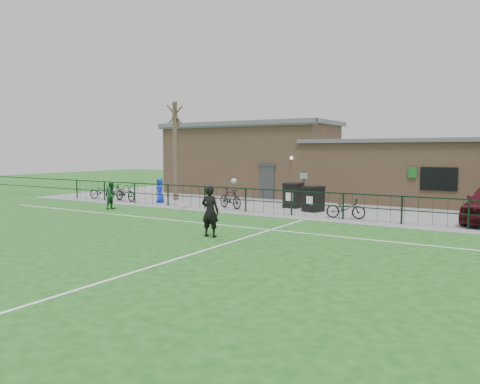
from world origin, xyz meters
The scene contains 20 objects.
ground centered at (0.00, 0.00, 0.00)m, with size 90.00×90.00×0.00m, color #175017.
paving_strip centered at (0.00, 13.50, 0.01)m, with size 34.00×13.00×0.02m, color slate.
pitch_line_touch centered at (0.00, 7.80, 0.00)m, with size 28.00×0.10×0.01m, color white.
pitch_line_mid centered at (0.00, 4.00, 0.00)m, with size 28.00×0.10×0.01m, color white.
pitch_line_perp centered at (2.00, 0.00, 0.00)m, with size 0.10×16.00×0.01m, color white.
perimeter_fence centered at (0.00, 8.00, 0.60)m, with size 28.00×0.10×1.20m, color black.
bare_tree centered at (-8.00, 10.50, 3.00)m, with size 0.30×0.30×6.00m, color #4D3F2E.
wheelie_bin_left centered at (-0.22, 10.78, 0.64)m, with size 0.81×0.92×1.23m, color black.
wheelie_bin_right centered at (1.32, 9.83, 0.61)m, with size 0.78×0.89×1.18m, color black.
sign_post centered at (0.72, 10.03, 1.02)m, with size 0.06×0.06×2.00m, color black.
bicycle_a centered at (-12.37, 8.58, 0.48)m, with size 0.61×1.74×0.91m, color black.
bicycle_b centered at (-11.48, 8.79, 0.52)m, with size 0.47×1.68×1.01m, color black.
bicycle_c centered at (-10.13, 8.38, 0.52)m, with size 0.67×1.91×1.00m, color black.
bicycle_d centered at (-2.88, 8.73, 0.55)m, with size 0.50×1.75×1.05m, color black.
bicycle_e centered at (3.50, 8.34, 0.48)m, with size 0.61×1.74×0.91m, color black.
spectator_child centered at (-7.84, 8.87, 0.74)m, with size 0.70×0.46×1.44m, color blue.
goalkeeper_kick centered at (0.84, 1.63, 0.93)m, with size 1.14×3.00×1.92m.
outfield_player centered at (-8.07, 5.38, 0.71)m, with size 0.69×0.54×1.41m, color #175227.
ball_ground centered at (-4.99, 7.40, 0.12)m, with size 0.24×0.24×0.24m, color silver.
clubhouse centered at (-0.88, 16.50, 2.22)m, with size 24.25×5.40×4.96m.
Camera 1 is at (10.29, -11.82, 3.05)m, focal length 35.00 mm.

